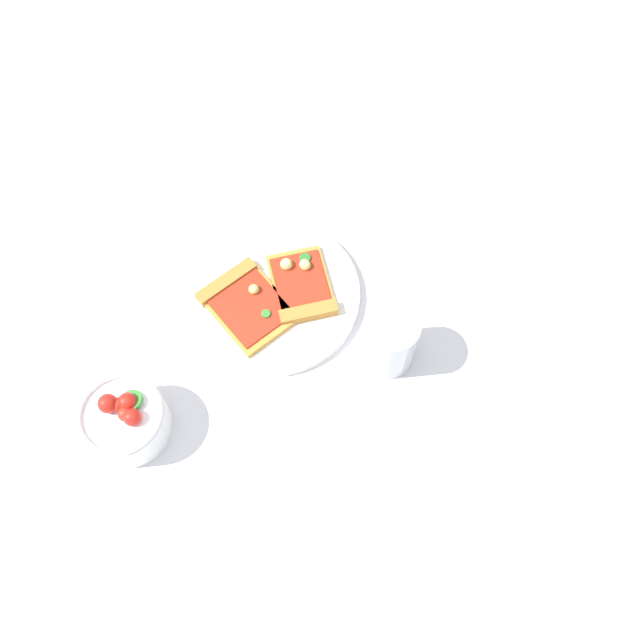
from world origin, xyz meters
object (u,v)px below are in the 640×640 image
plate (273,295)px  paper_napkin (471,248)px  soda_glass (389,341)px  pizza_slice_near (302,288)px  salad_bowl (125,419)px  pizza_slice_far (244,302)px

plate → paper_napkin: size_ratio=2.02×
soda_glass → paper_napkin: bearing=-34.5°
pizza_slice_near → paper_napkin: bearing=-69.6°
plate → salad_bowl: bearing=140.4°
pizza_slice_near → salad_bowl: size_ratio=1.19×
soda_glass → paper_napkin: (0.19, -0.13, -0.05)m
salad_bowl → paper_napkin: bearing=-56.5°
pizza_slice_near → soda_glass: soda_glass is taller
salad_bowl → paper_napkin: size_ratio=0.89×
plate → pizza_slice_far: (-0.02, 0.04, 0.01)m
salad_bowl → paper_napkin: 0.57m
plate → pizza_slice_far: 0.05m
salad_bowl → soda_glass: 0.37m
soda_glass → paper_napkin: size_ratio=0.79×
pizza_slice_far → pizza_slice_near: bearing=-70.6°
pizza_slice_near → pizza_slice_far: size_ratio=0.85×
plate → soda_glass: (-0.08, -0.17, 0.04)m
soda_glass → salad_bowl: bearing=110.2°
pizza_slice_near → paper_napkin: size_ratio=1.07×
paper_napkin → soda_glass: bearing=145.5°
pizza_slice_near → pizza_slice_far: bearing=109.4°
pizza_slice_near → salad_bowl: 0.31m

